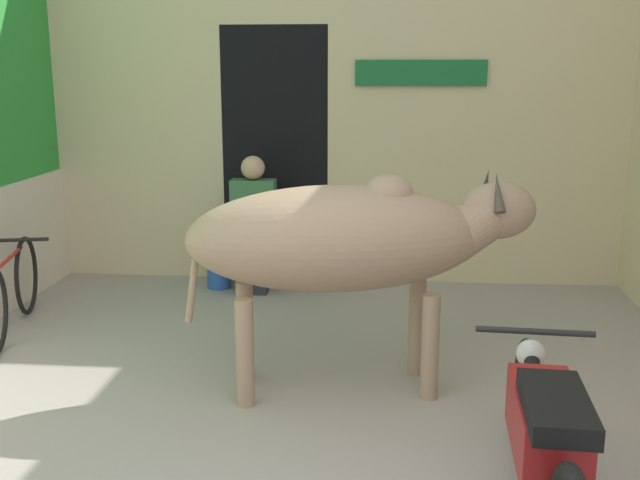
% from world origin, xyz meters
% --- Properties ---
extents(wall_back_with_doorway, '(5.32, 0.93, 3.73)m').
position_xyz_m(wall_back_with_doorway, '(-0.18, 4.58, 1.65)').
color(wall_back_with_doorway, beige).
rests_on(wall_back_with_doorway, ground_plane).
extents(cow, '(2.21, 1.00, 1.40)m').
position_xyz_m(cow, '(0.26, 1.85, 0.98)').
color(cow, tan).
rests_on(cow, ground_plane).
extents(motorcycle_near, '(0.58, 1.91, 0.73)m').
position_xyz_m(motorcycle_near, '(1.20, 0.50, 0.41)').
color(motorcycle_near, black).
rests_on(motorcycle_near, ground_plane).
extents(bicycle, '(0.50, 1.57, 0.66)m').
position_xyz_m(bicycle, '(-2.36, 2.66, 0.33)').
color(bicycle, black).
rests_on(bicycle, ground_plane).
extents(shopkeeper_seated, '(0.40, 0.34, 1.23)m').
position_xyz_m(shopkeeper_seated, '(-0.71, 3.96, 0.64)').
color(shopkeeper_seated, '#282833').
rests_on(shopkeeper_seated, ground_plane).
extents(plastic_stool, '(0.32, 0.32, 0.39)m').
position_xyz_m(plastic_stool, '(-1.05, 3.99, 0.21)').
color(plastic_stool, '#2856B2').
rests_on(plastic_stool, ground_plane).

